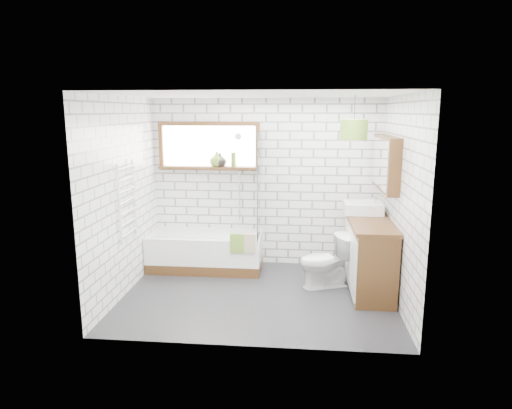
# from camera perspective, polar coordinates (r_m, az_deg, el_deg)

# --- Properties ---
(floor) EXTENTS (3.40, 2.60, 0.01)m
(floor) POSITION_cam_1_polar(r_m,az_deg,el_deg) (5.96, 0.21, -11.30)
(floor) COLOR black
(floor) RESTS_ON ground
(ceiling) EXTENTS (3.40, 2.60, 0.01)m
(ceiling) POSITION_cam_1_polar(r_m,az_deg,el_deg) (5.49, 0.23, 13.61)
(ceiling) COLOR white
(ceiling) RESTS_ON ground
(wall_back) EXTENTS (3.40, 0.01, 2.50)m
(wall_back) POSITION_cam_1_polar(r_m,az_deg,el_deg) (6.87, 1.23, 2.71)
(wall_back) COLOR white
(wall_back) RESTS_ON ground
(wall_front) EXTENTS (3.40, 0.01, 2.50)m
(wall_front) POSITION_cam_1_polar(r_m,az_deg,el_deg) (4.32, -1.38, -2.65)
(wall_front) COLOR white
(wall_front) RESTS_ON ground
(wall_left) EXTENTS (0.01, 2.60, 2.50)m
(wall_left) POSITION_cam_1_polar(r_m,az_deg,el_deg) (5.99, -16.25, 0.91)
(wall_left) COLOR white
(wall_left) RESTS_ON ground
(wall_right) EXTENTS (0.01, 2.60, 2.50)m
(wall_right) POSITION_cam_1_polar(r_m,az_deg,el_deg) (5.69, 17.57, 0.29)
(wall_right) COLOR white
(wall_right) RESTS_ON ground
(window) EXTENTS (1.52, 0.16, 0.68)m
(window) POSITION_cam_1_polar(r_m,az_deg,el_deg) (6.88, -5.92, 7.27)
(window) COLOR #3C2210
(window) RESTS_ON wall_back
(towel_radiator) EXTENTS (0.06, 0.52, 1.00)m
(towel_radiator) POSITION_cam_1_polar(r_m,az_deg,el_deg) (5.98, -15.82, 0.43)
(towel_radiator) COLOR white
(towel_radiator) RESTS_ON wall_left
(mirror_cabinet) EXTENTS (0.16, 1.20, 0.70)m
(mirror_cabinet) POSITION_cam_1_polar(r_m,az_deg,el_deg) (6.20, 15.90, 5.02)
(mirror_cabinet) COLOR #3C2210
(mirror_cabinet) RESTS_ON wall_right
(shower_riser) EXTENTS (0.02, 0.02, 1.30)m
(shower_riser) POSITION_cam_1_polar(r_m,az_deg,el_deg) (6.85, -2.14, 3.52)
(shower_riser) COLOR silver
(shower_riser) RESTS_ON wall_back
(bathtub) EXTENTS (1.65, 0.73, 0.53)m
(bathtub) POSITION_cam_1_polar(r_m,az_deg,el_deg) (6.86, -6.30, -5.82)
(bathtub) COLOR white
(bathtub) RESTS_ON floor
(shower_screen) EXTENTS (0.02, 0.72, 1.50)m
(shower_screen) POSITION_cam_1_polar(r_m,az_deg,el_deg) (6.51, 0.48, 2.51)
(shower_screen) COLOR white
(shower_screen) RESTS_ON bathtub
(towel_green) EXTENTS (0.20, 0.05, 0.27)m
(towel_green) POSITION_cam_1_polar(r_m,az_deg,el_deg) (6.35, -2.36, -4.85)
(towel_green) COLOR olive
(towel_green) RESTS_ON bathtub
(towel_beige) EXTENTS (0.21, 0.05, 0.27)m
(towel_beige) POSITION_cam_1_polar(r_m,az_deg,el_deg) (6.34, -1.00, -4.89)
(towel_beige) COLOR tan
(towel_beige) RESTS_ON bathtub
(vanity) EXTENTS (0.53, 1.64, 0.94)m
(vanity) POSITION_cam_1_polar(r_m,az_deg,el_deg) (6.28, 13.85, -5.81)
(vanity) COLOR #3C2210
(vanity) RESTS_ON floor
(basin) EXTENTS (0.51, 0.44, 0.15)m
(basin) POSITION_cam_1_polar(r_m,az_deg,el_deg) (6.41, 13.19, -0.41)
(basin) COLOR white
(basin) RESTS_ON vanity
(tap) EXTENTS (0.04, 0.04, 0.18)m
(tap) POSITION_cam_1_polar(r_m,az_deg,el_deg) (6.42, 14.63, 0.13)
(tap) COLOR silver
(tap) RESTS_ON vanity
(toilet) EXTENTS (0.61, 0.79, 0.71)m
(toilet) POSITION_cam_1_polar(r_m,az_deg,el_deg) (6.17, 8.69, -7.03)
(toilet) COLOR white
(toilet) RESTS_ON floor
(vase_olive) EXTENTS (0.25, 0.25, 0.23)m
(vase_olive) POSITION_cam_1_polar(r_m,az_deg,el_deg) (6.84, -4.92, 5.53)
(vase_olive) COLOR olive
(vase_olive) RESTS_ON window
(vase_dark) EXTENTS (0.20, 0.20, 0.20)m
(vase_dark) POSITION_cam_1_polar(r_m,az_deg,el_deg) (6.84, -4.53, 5.44)
(vase_dark) COLOR black
(vase_dark) RESTS_ON window
(bottle) EXTENTS (0.07, 0.07, 0.21)m
(bottle) POSITION_cam_1_polar(r_m,az_deg,el_deg) (6.80, -2.84, 5.47)
(bottle) COLOR olive
(bottle) RESTS_ON window
(pendant) EXTENTS (0.32, 0.32, 0.24)m
(pendant) POSITION_cam_1_polar(r_m,az_deg,el_deg) (5.53, 12.12, 9.14)
(pendant) COLOR olive
(pendant) RESTS_ON ceiling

